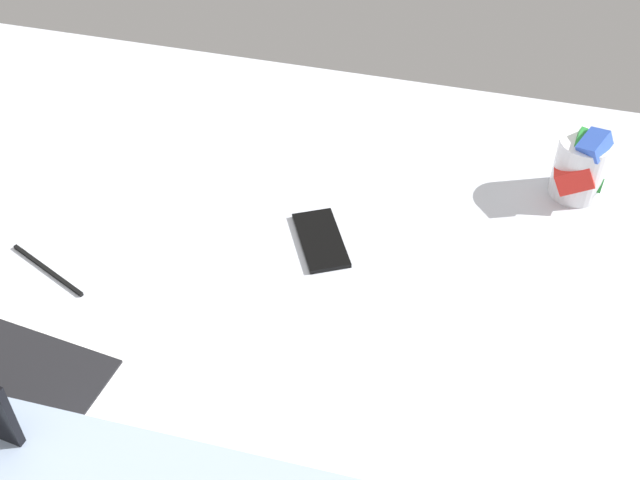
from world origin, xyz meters
TOP-DOWN VIEW (x-y plane):
  - bed_mattress at (0.00, 0.00)cm, footprint 180.00×140.00cm
  - snack_cup at (-56.63, -41.94)cm, footprint 9.00×10.06cm
  - cell_phone at (-16.70, -18.47)cm, footprint 12.57×15.55cm
  - charger_cable at (23.58, -0.91)cm, footprint 15.70×7.64cm

SIDE VIEW (x-z plane):
  - bed_mattress at x=0.00cm, z-range 0.00..18.00cm
  - charger_cable at x=23.58cm, z-range 18.00..18.60cm
  - cell_phone at x=-16.70cm, z-range 18.00..18.80cm
  - snack_cup at x=-56.63cm, z-range 16.85..31.05cm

